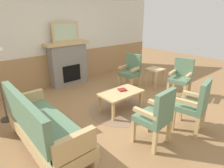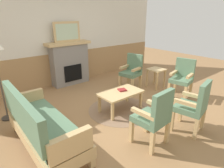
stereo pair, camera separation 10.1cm
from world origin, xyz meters
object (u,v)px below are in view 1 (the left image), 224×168
at_px(framed_picture, 65,32).
at_px(book_on_table, 122,90).
at_px(coffee_table, 121,94).
at_px(side_table, 155,72).
at_px(armchair_front_left, 156,115).
at_px(fireplace, 68,63).
at_px(armchair_front_center, 195,104).
at_px(couch, 44,127).
at_px(armchair_near_fireplace, 181,76).
at_px(armchair_by_window_left, 131,70).

xyz_separation_m(framed_picture, book_on_table, (0.10, -2.23, -1.10)).
xyz_separation_m(coffee_table, side_table, (1.76, 0.41, 0.05)).
bearing_deg(armchair_front_left, fireplace, 83.98).
relative_size(fireplace, book_on_table, 7.78).
bearing_deg(framed_picture, armchair_front_center, -82.67).
xyz_separation_m(fireplace, couch, (-1.78, -2.42, -0.26)).
height_order(book_on_table, armchair_near_fireplace, armchair_near_fireplace).
bearing_deg(coffee_table, armchair_front_left, -107.66).
relative_size(armchair_front_left, side_table, 1.78).
distance_m(book_on_table, armchair_by_window_left, 1.32).
bearing_deg(armchair_front_left, framed_picture, 83.98).
bearing_deg(couch, armchair_front_left, -37.19).
distance_m(fireplace, book_on_table, 2.24).
bearing_deg(side_table, book_on_table, -167.80).
bearing_deg(side_table, armchair_front_left, -142.92).
bearing_deg(armchair_front_center, fireplace, 97.33).
relative_size(armchair_near_fireplace, armchair_front_center, 1.00).
xyz_separation_m(fireplace, armchair_by_window_left, (1.18, -1.47, -0.11)).
relative_size(framed_picture, armchair_by_window_left, 0.82).
bearing_deg(fireplace, book_on_table, -87.43).
relative_size(fireplace, framed_picture, 1.62).
height_order(couch, armchair_by_window_left, same).
xyz_separation_m(framed_picture, side_table, (1.78, -1.87, -1.13)).
bearing_deg(side_table, framed_picture, 133.67).
distance_m(armchair_near_fireplace, armchair_front_center, 1.63).
bearing_deg(armchair_front_center, armchair_by_window_left, 72.57).
xyz_separation_m(coffee_table, book_on_table, (0.08, 0.04, 0.07)).
xyz_separation_m(fireplace, armchair_front_left, (-0.37, -3.49, -0.11)).
bearing_deg(armchair_near_fireplace, fireplace, 123.10).
bearing_deg(framed_picture, armchair_by_window_left, -51.30).
height_order(armchair_by_window_left, armchair_front_left, same).
distance_m(armchair_front_left, side_table, 2.70).
relative_size(armchair_near_fireplace, armchair_by_window_left, 1.00).
bearing_deg(armchair_front_center, coffee_table, 107.75).
bearing_deg(armchair_front_left, couch, 142.81).
bearing_deg(armchair_near_fireplace, armchair_by_window_left, 115.33).
height_order(couch, armchair_front_left, same).
bearing_deg(armchair_front_center, side_table, 54.60).
xyz_separation_m(book_on_table, armchair_front_left, (-0.47, -1.26, 0.08)).
relative_size(armchair_by_window_left, armchair_front_left, 1.00).
xyz_separation_m(fireplace, armchair_near_fireplace, (1.76, -2.70, -0.11)).
bearing_deg(armchair_front_center, book_on_table, 104.34).
relative_size(framed_picture, armchair_front_left, 0.82).
bearing_deg(book_on_table, framed_picture, 92.57).
relative_size(book_on_table, armchair_by_window_left, 0.17).
bearing_deg(book_on_table, coffee_table, -151.04).
xyz_separation_m(armchair_front_center, side_table, (1.31, 1.84, -0.10)).
bearing_deg(armchair_front_left, side_table, 37.08).
height_order(framed_picture, coffee_table, framed_picture).
bearing_deg(fireplace, coffee_table, -89.52).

